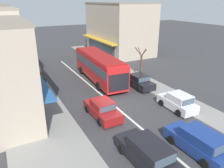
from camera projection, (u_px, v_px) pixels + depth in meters
The scene contains 17 objects.
ground_plane at pixel (114, 106), 20.38m from camera, with size 140.00×140.00×0.00m, color #353538.
lane_centre_line at pixel (97, 91), 23.67m from camera, with size 0.20×28.00×0.01m, color silver.
sidewalk_left at pixel (28, 96), 22.33m from camera, with size 5.20×44.00×0.14m, color gray.
kerb_right at pixel (135, 76), 28.01m from camera, with size 2.80×44.00×0.12m, color gray.
building_right_far at pixel (119, 28), 39.83m from camera, with size 8.66×13.40×8.87m.
city_bus at pixel (99, 66), 26.17m from camera, with size 3.17×10.98×3.23m.
wagon_adjacent_lane_lead at pixel (147, 153), 12.97m from camera, with size 2.01×4.54×1.58m.
sedan_behind_bus_near at pixel (102, 109), 18.31m from camera, with size 1.95×4.23×1.47m.
wagon_queue_far_back at pixel (199, 142), 13.94m from camera, with size 2.03×4.55×1.58m.
parked_hatchback_kerb_front at pixel (178, 102), 19.47m from camera, with size 1.85×3.72×1.54m.
parked_sedan_kerb_second at pixel (139, 81), 24.60m from camera, with size 1.91×4.21×1.47m.
parked_sedan_kerb_third at pixel (114, 68), 29.59m from camera, with size 1.94×4.22×1.47m.
parked_sedan_kerb_rear at pixel (95, 58), 34.59m from camera, with size 2.01×4.26×1.47m.
traffic_light_downstreet at pixel (30, 43), 34.59m from camera, with size 0.33×0.24×4.20m.
street_tree_right at pixel (141, 64), 26.50m from camera, with size 1.73×1.69×4.14m.
pedestrian_with_handbag_near at pixel (40, 73), 26.20m from camera, with size 0.27×0.65×1.63m.
pedestrian_browsing_midblock at pixel (44, 77), 24.73m from camera, with size 0.45×0.41×1.63m.
Camera 1 is at (-8.76, -16.05, 9.23)m, focal length 35.00 mm.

